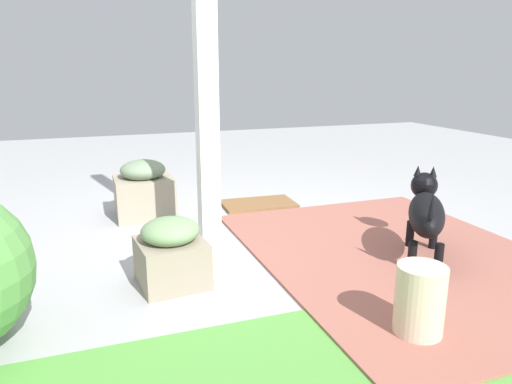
% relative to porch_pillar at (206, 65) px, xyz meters
% --- Properties ---
extents(ground_plane, '(12.00, 12.00, 0.00)m').
position_rel_porch_pillar_xyz_m(ground_plane, '(-0.25, -0.05, -1.22)').
color(ground_plane, '#A5A6A7').
extents(brick_path, '(1.80, 2.40, 0.02)m').
position_rel_porch_pillar_xyz_m(brick_path, '(-1.15, 0.52, -1.21)').
color(brick_path, '#9F5D4F').
rests_on(brick_path, ground).
extents(porch_pillar, '(0.13, 0.13, 2.43)m').
position_rel_porch_pillar_xyz_m(porch_pillar, '(0.00, 0.00, 0.00)').
color(porch_pillar, white).
rests_on(porch_pillar, ground).
extents(stone_planter_nearest, '(0.46, 0.42, 0.48)m').
position_rel_porch_pillar_xyz_m(stone_planter_nearest, '(0.31, -0.94, -0.99)').
color(stone_planter_nearest, gray).
rests_on(stone_planter_nearest, ground).
extents(stone_planter_mid, '(0.40, 0.40, 0.39)m').
position_rel_porch_pillar_xyz_m(stone_planter_mid, '(0.33, 0.41, -1.03)').
color(stone_planter_mid, gray).
rests_on(stone_planter_mid, ground).
extents(dog, '(0.58, 0.72, 0.55)m').
position_rel_porch_pillar_xyz_m(dog, '(-1.28, 0.57, -0.90)').
color(dog, black).
rests_on(dog, ground).
extents(ceramic_urn, '(0.23, 0.23, 0.34)m').
position_rel_porch_pillar_xyz_m(ceramic_urn, '(-0.64, 1.34, -1.04)').
color(ceramic_urn, beige).
rests_on(ceramic_urn, ground).
extents(doormat, '(0.66, 0.42, 0.03)m').
position_rel_porch_pillar_xyz_m(doormat, '(-0.68, -0.92, -1.20)').
color(doormat, brown).
rests_on(doormat, ground).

